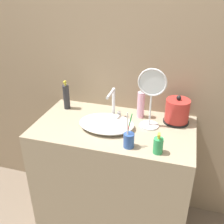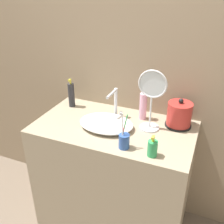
{
  "view_description": "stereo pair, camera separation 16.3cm",
  "coord_description": "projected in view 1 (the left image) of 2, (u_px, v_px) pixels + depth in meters",
  "views": [
    {
      "loc": [
        0.39,
        -1.11,
        1.69
      ],
      "look_at": [
        -0.01,
        0.28,
        0.94
      ],
      "focal_mm": 42.0,
      "sensor_mm": 36.0,
      "label": 1
    },
    {
      "loc": [
        0.55,
        -1.06,
        1.69
      ],
      "look_at": [
        -0.01,
        0.28,
        0.94
      ],
      "focal_mm": 42.0,
      "sensor_mm": 36.0,
      "label": 2
    }
  ],
  "objects": [
    {
      "name": "mouthwash_bottle",
      "position": [
        141.0,
        104.0,
        1.75
      ],
      "size": [
        0.05,
        0.05,
        0.23
      ],
      "color": "#EAA8C6",
      "rests_on": "vanity_counter"
    },
    {
      "name": "vanity_counter",
      "position": [
        114.0,
        176.0,
        1.87
      ],
      "size": [
        1.02,
        0.56,
        0.84
      ],
      "color": "gray",
      "rests_on": "ground_plane"
    },
    {
      "name": "faucet",
      "position": [
        113.0,
        102.0,
        1.73
      ],
      "size": [
        0.06,
        0.16,
        0.21
      ],
      "color": "silver",
      "rests_on": "vanity_counter"
    },
    {
      "name": "toothbrush_cup",
      "position": [
        129.0,
        139.0,
        1.45
      ],
      "size": [
        0.06,
        0.06,
        0.22
      ],
      "color": "#2D519E",
      "rests_on": "vanity_counter"
    },
    {
      "name": "vanity_mirror",
      "position": [
        151.0,
        94.0,
        1.58
      ],
      "size": [
        0.18,
        0.12,
        0.39
      ],
      "color": "silver",
      "rests_on": "vanity_counter"
    },
    {
      "name": "wall_back",
      "position": [
        127.0,
        43.0,
        1.72
      ],
      "size": [
        6.0,
        0.04,
        2.6
      ],
      "color": "gray",
      "rests_on": "ground_plane"
    },
    {
      "name": "shampoo_bottle",
      "position": [
        158.0,
        145.0,
        1.4
      ],
      "size": [
        0.05,
        0.05,
        0.13
      ],
      "color": "#2D9956",
      "rests_on": "vanity_counter"
    },
    {
      "name": "lotion_bottle",
      "position": [
        66.0,
        97.0,
        1.87
      ],
      "size": [
        0.05,
        0.05,
        0.21
      ],
      "color": "#28282D",
      "rests_on": "vanity_counter"
    },
    {
      "name": "electric_kettle",
      "position": [
        177.0,
        112.0,
        1.69
      ],
      "size": [
        0.17,
        0.17,
        0.19
      ],
      "color": "black",
      "rests_on": "vanity_counter"
    },
    {
      "name": "sink_basin",
      "position": [
        107.0,
        124.0,
        1.65
      ],
      "size": [
        0.35,
        0.26,
        0.06
      ],
      "color": "white",
      "rests_on": "vanity_counter"
    }
  ]
}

